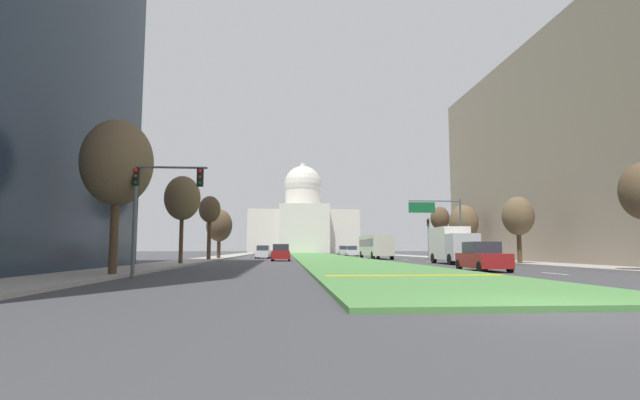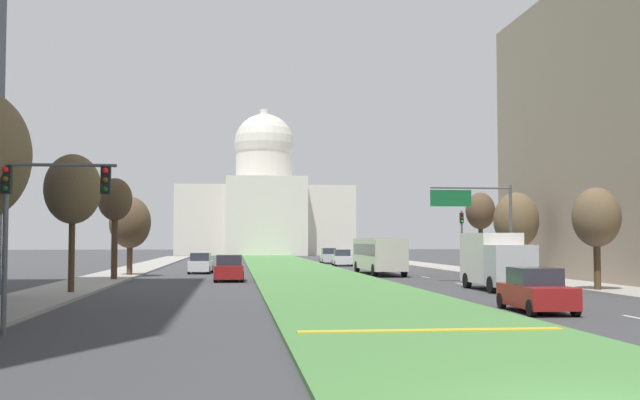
{
  "view_description": "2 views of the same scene",
  "coord_description": "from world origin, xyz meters",
  "views": [
    {
      "loc": [
        -5.7,
        -9.53,
        1.33
      ],
      "look_at": [
        -1.91,
        40.79,
        6.58
      ],
      "focal_mm": 26.21,
      "sensor_mm": 36.0,
      "label": 1
    },
    {
      "loc": [
        -5.75,
        -11.34,
        2.8
      ],
      "look_at": [
        1.67,
        54.9,
        6.32
      ],
      "focal_mm": 42.85,
      "sensor_mm": 36.0,
      "label": 2
    }
  ],
  "objects": [
    {
      "name": "sedan_far_horizon",
      "position": [
        5.98,
        71.6,
        0.83
      ],
      "size": [
        2.16,
        4.69,
        1.78
      ],
      "color": "silver",
      "rests_on": "ground_plane"
    },
    {
      "name": "street_tree_left_far",
      "position": [
        -13.92,
        42.15,
        5.44
      ],
      "size": [
        2.34,
        2.34,
        7.07
      ],
      "color": "#4C3823",
      "rests_on": "ground_plane"
    },
    {
      "name": "traffic_light_near_left",
      "position": [
        -11.65,
        12.13,
        3.8
      ],
      "size": [
        3.34,
        0.35,
        5.2
      ],
      "color": "#515456",
      "rests_on": "ground_plane"
    },
    {
      "name": "ground_plane",
      "position": [
        0.0,
        69.74,
        0.0
      ],
      "size": [
        306.84,
        306.84,
        0.0
      ],
      "primitive_type": "plane",
      "color": "#3D3D3F"
    },
    {
      "name": "traffic_light_far_right",
      "position": [
        12.5,
        48.62,
        3.31
      ],
      "size": [
        0.28,
        0.35,
        5.2
      ],
      "color": "#515456",
      "rests_on": "ground_plane"
    },
    {
      "name": "sedan_distant",
      "position": [
        -8.58,
        54.02,
        0.81
      ],
      "size": [
        2.01,
        4.46,
        1.74
      ],
      "color": "silver",
      "rests_on": "ground_plane"
    },
    {
      "name": "lane_dashes_right",
      "position": [
        8.69,
        44.76,
        0.0
      ],
      "size": [
        0.16,
        63.04,
        0.01
      ],
      "color": "silver",
      "rests_on": "ground_plane"
    },
    {
      "name": "sedan_very_far",
      "position": [
        5.63,
        80.89,
        0.86
      ],
      "size": [
        1.98,
        4.57,
        1.85
      ],
      "color": "#BCBCC1",
      "rests_on": "ground_plane"
    },
    {
      "name": "sidewalk_right",
      "position": [
        15.0,
        55.79,
        0.07
      ],
      "size": [
        4.0,
        125.53,
        0.15
      ],
      "primitive_type": "cube",
      "color": "#9E9991",
      "rests_on": "ground_plane"
    },
    {
      "name": "grass_median",
      "position": [
        0.0,
        62.76,
        0.07
      ],
      "size": [
        8.77,
        125.53,
        0.14
      ],
      "primitive_type": "cube",
      "color": "#4C8442",
      "rests_on": "ground_plane"
    },
    {
      "name": "street_tree_right_far",
      "position": [
        14.49,
        41.85,
        4.22
      ],
      "size": [
        3.24,
        3.24,
        6.27
      ],
      "color": "#4C3823",
      "rests_on": "ground_plane"
    },
    {
      "name": "capitol_building",
      "position": [
        0.0,
        138.63,
        9.37
      ],
      "size": [
        33.58,
        24.5,
        28.76
      ],
      "color": "silver",
      "rests_on": "ground_plane"
    },
    {
      "name": "median_curb_nose",
      "position": [
        0.0,
        10.65,
        0.16
      ],
      "size": [
        7.9,
        0.5,
        0.04
      ],
      "primitive_type": "cube",
      "color": "gold",
      "rests_on": "grass_median"
    },
    {
      "name": "street_tree_right_distant",
      "position": [
        14.24,
        49.13,
        5.1
      ],
      "size": [
        2.41,
        2.41,
        6.71
      ],
      "color": "#4C3823",
      "rests_on": "ground_plane"
    },
    {
      "name": "sedan_midblock",
      "position": [
        -6.09,
        41.2,
        0.84
      ],
      "size": [
        2.04,
        4.26,
        1.8
      ],
      "color": "maroon",
      "rests_on": "ground_plane"
    },
    {
      "name": "city_bus",
      "position": [
        5.94,
        50.06,
        1.77
      ],
      "size": [
        2.62,
        11.0,
        2.95
      ],
      "color": "beige",
      "rests_on": "ground_plane"
    },
    {
      "name": "overhead_guide_sign",
      "position": [
        10.59,
        38.12,
        4.65
      ],
      "size": [
        5.63,
        0.2,
        6.5
      ],
      "color": "#515456",
      "rests_on": "ground_plane"
    },
    {
      "name": "street_tree_right_mid",
      "position": [
        13.67,
        27.88,
        3.99
      ],
      "size": [
        2.57,
        2.57,
        5.65
      ],
      "color": "#4C3823",
      "rests_on": "ground_plane"
    },
    {
      "name": "street_tree_left_distant",
      "position": [
        -13.77,
        48.74,
        4.13
      ],
      "size": [
        3.17,
        3.17,
        6.15
      ],
      "color": "#4C3823",
      "rests_on": "ground_plane"
    },
    {
      "name": "street_tree_left_mid",
      "position": [
        -14.08,
        29.15,
        5.4
      ],
      "size": [
        2.9,
        2.9,
        7.26
      ],
      "color": "#4C3823",
      "rests_on": "ground_plane"
    },
    {
      "name": "sedan_lead_stopped",
      "position": [
        5.94,
        17.37,
        0.81
      ],
      "size": [
        2.02,
        4.41,
        1.73
      ],
      "color": "maroon",
      "rests_on": "ground_plane"
    },
    {
      "name": "box_truck_delivery",
      "position": [
        8.81,
        30.13,
        1.68
      ],
      "size": [
        2.4,
        6.4,
        3.2
      ],
      "color": "#BCBCC1",
      "rests_on": "ground_plane"
    },
    {
      "name": "sidewalk_left",
      "position": [
        -15.0,
        55.79,
        0.07
      ],
      "size": [
        4.0,
        125.53,
        0.15
      ],
      "primitive_type": "cube",
      "color": "#9E9991",
      "rests_on": "ground_plane"
    }
  ]
}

